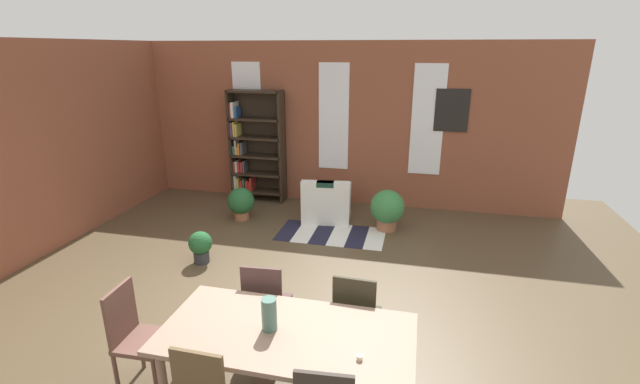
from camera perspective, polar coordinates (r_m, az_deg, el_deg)
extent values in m
plane|color=brown|center=(5.00, -7.63, -16.07)|extent=(10.18, 10.18, 0.00)
cube|color=brown|center=(8.07, 1.90, 8.84)|extent=(8.11, 0.12, 2.94)
cube|color=white|center=(8.46, -9.45, 10.06)|extent=(0.55, 0.02, 1.91)
cube|color=white|center=(7.98, 1.81, 9.80)|extent=(0.55, 0.02, 1.91)
cube|color=white|center=(7.83, 13.95, 9.10)|extent=(0.55, 0.02, 1.91)
cube|color=#947560|center=(3.50, -4.40, -18.09)|extent=(1.94, 0.93, 0.04)
cylinder|color=#947560|center=(4.28, -14.44, -17.27)|extent=(0.07, 0.07, 0.72)
cylinder|color=#947560|center=(3.91, 10.68, -20.95)|extent=(0.07, 0.07, 0.72)
cylinder|color=#4C7266|center=(3.44, -6.70, -15.68)|extent=(0.12, 0.12, 0.26)
cylinder|color=silver|center=(3.23, 5.24, -20.86)|extent=(0.04, 0.04, 0.04)
cube|color=#332D1F|center=(4.20, 4.90, -16.02)|extent=(0.42, 0.42, 0.04)
cube|color=#332D1F|center=(3.91, 4.48, -14.49)|extent=(0.38, 0.05, 0.50)
cylinder|color=#332D1F|center=(4.46, 7.65, -17.51)|extent=(0.04, 0.04, 0.43)
cylinder|color=#332D1F|center=(4.51, 2.91, -16.92)|extent=(0.04, 0.04, 0.43)
cylinder|color=#332D1F|center=(4.17, 6.90, -20.35)|extent=(0.04, 0.04, 0.43)
cylinder|color=#332D1F|center=(4.22, 1.77, -19.66)|extent=(0.04, 0.04, 0.43)
cube|color=#4A322F|center=(4.38, -6.86, -14.49)|extent=(0.43, 0.43, 0.04)
cube|color=#4A322F|center=(4.10, -7.70, -12.93)|extent=(0.38, 0.06, 0.50)
cylinder|color=#4A322F|center=(4.61, -3.89, -15.99)|extent=(0.04, 0.04, 0.43)
cylinder|color=#4A322F|center=(4.70, -8.34, -15.48)|extent=(0.04, 0.04, 0.43)
cylinder|color=#4A322F|center=(4.33, -4.98, -18.63)|extent=(0.04, 0.04, 0.43)
cylinder|color=#4A322F|center=(4.42, -9.76, -18.01)|extent=(0.04, 0.04, 0.43)
cube|color=brown|center=(4.17, -22.08, -17.76)|extent=(0.42, 0.42, 0.04)
cube|color=brown|center=(4.13, -24.74, -14.36)|extent=(0.04, 0.38, 0.50)
cylinder|color=brown|center=(4.11, -20.79, -22.33)|extent=(0.04, 0.04, 0.43)
cylinder|color=brown|center=(4.34, -18.24, -19.49)|extent=(0.04, 0.04, 0.43)
cylinder|color=brown|center=(4.29, -25.20, -21.06)|extent=(0.04, 0.04, 0.43)
cylinder|color=brown|center=(4.51, -22.47, -18.46)|extent=(0.04, 0.04, 0.43)
cube|color=brown|center=(3.25, -15.68, -23.06)|extent=(0.38, 0.04, 0.50)
cube|color=#2D2319|center=(8.47, -11.39, 6.01)|extent=(0.04, 0.34, 2.09)
cube|color=#2D2319|center=(8.12, -5.00, 5.77)|extent=(0.04, 0.34, 2.09)
cube|color=#2D2319|center=(8.43, -7.86, 6.14)|extent=(1.03, 0.01, 2.09)
cube|color=#2D2319|center=(8.51, -7.99, 0.17)|extent=(0.99, 0.34, 0.04)
cube|color=white|center=(8.63, -10.83, 1.39)|extent=(0.05, 0.25, 0.28)
cube|color=gold|center=(8.62, -10.48, 1.23)|extent=(0.04, 0.27, 0.24)
cube|color=#B22D28|center=(8.60, -10.12, 1.04)|extent=(0.05, 0.23, 0.19)
cube|color=#33724C|center=(8.58, -9.81, 1.13)|extent=(0.03, 0.22, 0.22)
cube|color=#B22D28|center=(8.56, -9.46, 1.00)|extent=(0.05, 0.17, 0.19)
cube|color=#B22D28|center=(8.54, -9.12, 0.92)|extent=(0.04, 0.19, 0.17)
cube|color=#B22D28|center=(8.51, -8.84, 1.21)|extent=(0.03, 0.27, 0.27)
cube|color=#2D2319|center=(8.41, -8.10, 2.42)|extent=(0.99, 0.34, 0.04)
cube|color=#B22D28|center=(8.55, -11.01, 3.39)|extent=(0.03, 0.23, 0.21)
cube|color=white|center=(8.53, -10.75, 3.40)|extent=(0.04, 0.22, 0.21)
cube|color=#B22D28|center=(8.52, -10.47, 3.32)|extent=(0.04, 0.17, 0.19)
cube|color=#B22D28|center=(8.49, -10.11, 3.33)|extent=(0.04, 0.20, 0.20)
cube|color=#4C4C51|center=(8.47, -9.83, 3.41)|extent=(0.03, 0.20, 0.23)
cube|color=#2D2319|center=(8.32, -8.20, 4.73)|extent=(0.99, 0.34, 0.04)
cube|color=#33724C|center=(8.47, -11.11, 5.51)|extent=(0.04, 0.19, 0.16)
cube|color=white|center=(8.44, -10.89, 5.88)|extent=(0.03, 0.18, 0.27)
cube|color=orange|center=(8.44, -10.57, 5.49)|extent=(0.04, 0.23, 0.16)
cube|color=orange|center=(8.42, -10.34, 5.70)|extent=(0.03, 0.27, 0.22)
cube|color=#4C4C51|center=(8.40, -10.06, 5.74)|extent=(0.03, 0.24, 0.24)
cube|color=#2D2319|center=(8.25, -8.31, 7.08)|extent=(0.99, 0.34, 0.04)
cube|color=#8C4C8C|center=(8.40, -11.31, 8.15)|extent=(0.03, 0.25, 0.26)
cube|color=gold|center=(8.37, -11.01, 8.22)|extent=(0.04, 0.25, 0.28)
cube|color=gold|center=(8.36, -10.71, 8.07)|extent=(0.04, 0.26, 0.24)
cube|color=#2D2319|center=(8.19, -8.43, 9.47)|extent=(0.99, 0.34, 0.04)
cube|color=#B22D28|center=(8.34, -11.46, 10.55)|extent=(0.03, 0.24, 0.27)
cube|color=white|center=(8.32, -11.17, 10.60)|extent=(0.05, 0.28, 0.28)
cube|color=#284C8C|center=(8.31, -10.82, 10.31)|extent=(0.04, 0.22, 0.20)
cube|color=#2D2319|center=(8.12, -8.60, 12.98)|extent=(0.99, 0.34, 0.04)
cube|color=silver|center=(7.52, 0.93, -1.92)|extent=(0.89, 0.89, 0.40)
cube|color=silver|center=(7.10, 0.71, 0.02)|extent=(0.81, 0.26, 0.35)
cube|color=silver|center=(7.41, 3.56, -0.02)|extent=(0.21, 0.73, 0.15)
cube|color=silver|center=(7.47, -1.66, 0.15)|extent=(0.21, 0.73, 0.15)
cube|color=#19382D|center=(7.06, 0.71, 1.06)|extent=(0.30, 0.20, 0.08)
cylinder|color=#9E6042|center=(7.62, -10.27, -2.99)|extent=(0.26, 0.26, 0.15)
sphere|color=#235B2D|center=(7.53, -10.38, -1.17)|extent=(0.46, 0.46, 0.46)
cylinder|color=#333338|center=(6.26, -15.32, -8.21)|extent=(0.21, 0.21, 0.16)
sphere|color=#235B2D|center=(6.17, -15.48, -6.48)|extent=(0.32, 0.32, 0.32)
cylinder|color=#9E6042|center=(7.15, 8.73, -4.24)|extent=(0.32, 0.32, 0.18)
sphere|color=#387F42|center=(7.04, 8.85, -1.93)|extent=(0.55, 0.55, 0.55)
cube|color=#1E1E33|center=(7.09, -4.11, -5.00)|extent=(0.28, 0.86, 0.01)
cube|color=white|center=(7.02, -1.91, -5.22)|extent=(0.28, 0.86, 0.01)
cube|color=#1E1E33|center=(6.95, 0.33, -5.43)|extent=(0.28, 0.86, 0.01)
cube|color=white|center=(6.90, 2.62, -5.64)|extent=(0.28, 0.86, 0.01)
cube|color=#1E1E33|center=(6.86, 4.93, -5.85)|extent=(0.28, 0.86, 0.01)
cube|color=white|center=(6.83, 7.27, -6.04)|extent=(0.28, 0.86, 0.01)
cube|color=black|center=(7.81, 16.95, 10.24)|extent=(0.56, 0.03, 0.72)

